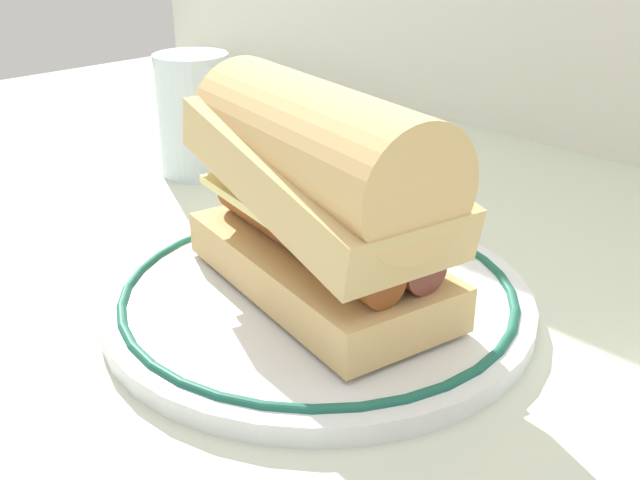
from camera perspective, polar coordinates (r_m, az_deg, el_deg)
The scene contains 4 objects.
ground_plane at distance 0.45m, azimuth 1.73°, elevation -6.13°, with size 1.50×1.50×0.00m, color beige.
plate at distance 0.46m, azimuth -0.00°, elevation -4.25°, with size 0.25×0.25×0.01m.
sausage_sandwich at distance 0.43m, azimuth 0.00°, elevation 4.01°, with size 0.19×0.11×0.12m.
drinking_glass at distance 0.68m, azimuth -9.36°, elevation 8.64°, with size 0.06×0.06×0.10m.
Camera 1 is at (0.27, -0.27, 0.23)m, focal length 42.65 mm.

